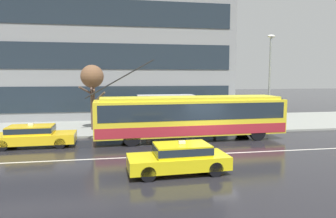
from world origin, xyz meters
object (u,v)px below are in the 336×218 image
taxi_queued_behind_bus (33,135)px  pedestrian_approaching_curb (215,117)px  taxi_oncoming_near (179,157)px  pedestrian_walking_past (184,109)px  trolleybus (191,116)px  pedestrian_at_shelter (148,117)px  street_lamp (270,74)px  bus_shelter (165,104)px  street_tree_bare (92,79)px

taxi_queued_behind_bus → pedestrian_approaching_curb: bearing=12.1°
taxi_oncoming_near → pedestrian_walking_past: size_ratio=2.16×
trolleybus → taxi_oncoming_near: (-2.17, -6.65, -0.86)m
pedestrian_approaching_curb → pedestrian_walking_past: size_ratio=0.86×
taxi_queued_behind_bus → pedestrian_at_shelter: bearing=27.8°
trolleybus → pedestrian_approaching_curb: bearing=42.7°
pedestrian_approaching_curb → taxi_oncoming_near: bearing=-117.2°
pedestrian_at_shelter → pedestrian_approaching_curb: (4.85, -1.20, 0.01)m
pedestrian_walking_past → street_lamp: street_lamp is taller
trolleybus → taxi_oncoming_near: trolleybus is taller
taxi_oncoming_near → pedestrian_walking_past: bearing=76.0°
bus_shelter → street_tree_bare: size_ratio=0.88×
street_lamp → street_tree_bare: 13.34m
taxi_oncoming_near → taxi_queued_behind_bus: size_ratio=0.93×
taxi_oncoming_near → bus_shelter: 10.65m
pedestrian_approaching_curb → pedestrian_walking_past: pedestrian_walking_past is taller
taxi_queued_behind_bus → pedestrian_at_shelter: (7.14, 3.77, 0.44)m
taxi_queued_behind_bus → bus_shelter: bus_shelter is taller
trolleybus → street_tree_bare: trolleybus is taller
taxi_oncoming_near → street_tree_bare: 12.15m
street_lamp → bus_shelter: bearing=168.2°
trolleybus → street_tree_bare: size_ratio=2.64×
pedestrian_walking_past → street_lamp: size_ratio=0.28×
street_tree_bare → taxi_oncoming_near: bearing=-68.1°
pedestrian_walking_past → street_tree_bare: bearing=169.9°
pedestrian_walking_past → street_tree_bare: (-6.78, 1.21, 2.25)m
bus_shelter → street_lamp: street_lamp is taller
taxi_oncoming_near → pedestrian_approaching_curb: bearing=62.8°
taxi_oncoming_near → pedestrian_approaching_curb: pedestrian_approaching_curb is taller
pedestrian_at_shelter → taxi_queued_behind_bus: bearing=-152.2°
trolleybus → taxi_queued_behind_bus: (-9.64, -0.39, -0.86)m
trolleybus → street_lamp: 7.54m
street_tree_bare → pedestrian_walking_past: bearing=-10.1°
taxi_queued_behind_bus → street_lamp: size_ratio=0.66×
taxi_oncoming_near → street_tree_bare: bearing=111.9°
taxi_oncoming_near → taxi_queued_behind_bus: (-7.47, 6.26, 0.00)m
taxi_oncoming_near → street_tree_bare: size_ratio=0.89×
pedestrian_at_shelter → trolleybus: bearing=-53.5°
street_tree_bare → pedestrian_at_shelter: bearing=-11.8°
street_lamp → street_tree_bare: street_lamp is taller
pedestrian_at_shelter → pedestrian_approaching_curb: size_ratio=0.99×
taxi_oncoming_near → pedestrian_at_shelter: bearing=91.9°
street_tree_bare → street_lamp: bearing=-8.5°
street_tree_bare → taxi_queued_behind_bus: bearing=-124.0°
pedestrian_approaching_curb → trolleybus: bearing=-137.3°
street_tree_bare → pedestrian_approaching_curb: bearing=-13.0°
pedestrian_approaching_curb → street_lamp: size_ratio=0.24×
pedestrian_walking_past → bus_shelter: bearing=147.2°
street_lamp → street_tree_bare: size_ratio=1.46×
taxi_queued_behind_bus → street_lamp: 16.89m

